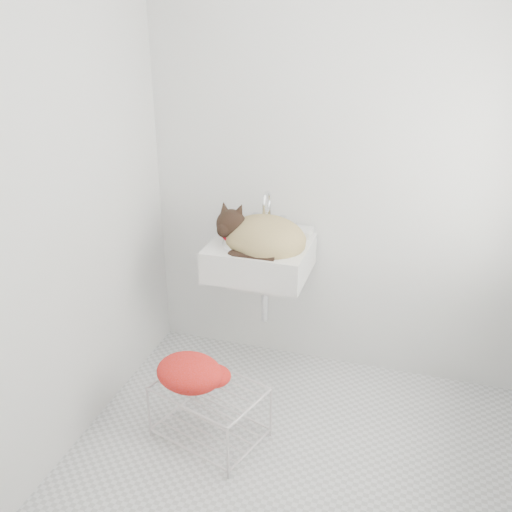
% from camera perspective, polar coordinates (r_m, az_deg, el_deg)
% --- Properties ---
extents(floor, '(2.20, 2.00, 0.02)m').
position_cam_1_polar(floor, '(2.93, 3.43, -20.76)').
color(floor, silver).
rests_on(floor, ground).
extents(back_wall, '(2.20, 0.02, 2.50)m').
position_cam_1_polar(back_wall, '(3.17, 8.44, 8.95)').
color(back_wall, silver).
rests_on(back_wall, ground).
extents(left_wall, '(0.02, 2.00, 2.50)m').
position_cam_1_polar(left_wall, '(2.68, -19.38, 5.07)').
color(left_wall, silver).
rests_on(left_wall, ground).
extents(sink, '(0.54, 0.47, 0.22)m').
position_cam_1_polar(sink, '(3.13, 0.42, 1.31)').
color(sink, white).
rests_on(sink, back_wall).
extents(faucet, '(0.20, 0.14, 0.20)m').
position_cam_1_polar(faucet, '(3.25, 1.35, 4.76)').
color(faucet, silver).
rests_on(faucet, sink).
extents(cat, '(0.53, 0.47, 0.30)m').
position_cam_1_polar(cat, '(3.10, 0.53, 1.86)').
color(cat, '#A28859').
rests_on(cat, sink).
extents(wire_rack, '(0.60, 0.50, 0.31)m').
position_cam_1_polar(wire_rack, '(3.02, -4.64, -15.31)').
color(wire_rack, silver).
rests_on(wire_rack, floor).
extents(towel, '(0.40, 0.32, 0.14)m').
position_cam_1_polar(towel, '(2.93, -6.63, -12.21)').
color(towel, '#C71200').
rests_on(towel, wire_rack).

